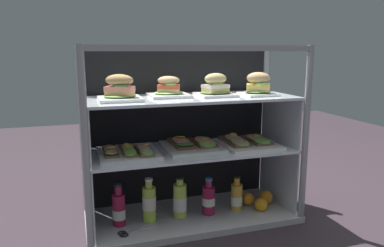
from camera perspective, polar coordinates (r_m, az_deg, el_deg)
ground_plane at (r=2.12m, az=0.00°, el=-14.70°), size 6.00×6.00×0.02m
case_base_deck at (r=2.10m, az=0.00°, el=-14.04°), size 1.13×0.47×0.03m
case_frame at (r=2.06m, az=-1.05°, el=-0.14°), size 1.13×0.47×0.94m
riser_lower_tier at (r=2.03m, az=0.00°, el=-9.13°), size 1.06×0.40×0.35m
shelf_lower_glass at (r=1.97m, az=0.00°, el=-4.19°), size 1.08×0.42×0.01m
riser_upper_tier at (r=1.94m, az=0.00°, el=-0.20°), size 1.06×0.40×0.27m
shelf_upper_glass at (r=1.92m, az=0.00°, el=3.91°), size 1.08×0.42×0.01m
plated_roll_sandwich_right_of_center at (r=1.81m, az=-11.06°, el=4.93°), size 0.20×0.20×0.13m
plated_roll_sandwich_mid_right at (r=1.93m, az=-3.61°, el=5.20°), size 0.20×0.20×0.11m
plated_roll_sandwich_near_right_corner at (r=1.96m, az=3.59°, el=5.61°), size 0.19×0.19×0.12m
plated_roll_sandwich_far_left at (r=2.01m, az=10.15°, el=5.72°), size 0.17×0.17×0.12m
open_sandwich_tray_far_right at (r=1.88m, az=-9.71°, el=-4.29°), size 0.29×0.32×0.06m
open_sandwich_tray_left_of_center at (r=1.99m, az=-0.02°, el=-3.23°), size 0.29×0.32×0.06m
open_sandwich_tray_mid_left at (r=2.07m, az=8.40°, el=-2.83°), size 0.29×0.32×0.06m
juice_bottle_tucked_behind at (r=1.97m, az=-11.19°, el=-12.80°), size 0.07×0.07×0.22m
juice_bottle_back_left at (r=1.98m, az=-6.60°, el=-12.03°), size 0.07×0.07×0.23m
juice_bottle_back_center at (r=2.03m, az=-1.87°, el=-11.76°), size 0.07×0.07×0.22m
juice_bottle_front_left_end at (r=2.06m, az=2.57°, el=-11.59°), size 0.07×0.07×0.20m
juice_bottle_near_post at (r=2.13m, az=6.87°, el=-11.13°), size 0.07×0.07×0.20m
orange_fruit_beside_bottles at (r=2.15m, az=10.60°, el=-12.15°), size 0.07×0.07×0.07m
orange_fruit_near_left_post at (r=2.21m, az=8.61°, el=-11.39°), size 0.07×0.07×0.07m
orange_fruit_rolled_forward at (r=2.24m, az=11.29°, el=-11.06°), size 0.08×0.08×0.08m
kitchen_scissors at (r=1.91m, az=-9.82°, el=-16.21°), size 0.19×0.11×0.01m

